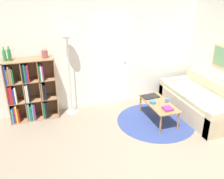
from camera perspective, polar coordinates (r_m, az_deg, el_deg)
name	(u,v)px	position (r m, az deg, el deg)	size (l,w,h in m)	color
ground_plane	(153,174)	(4.05, 9.38, -18.45)	(14.00, 14.00, 0.00)	gray
wall_back	(104,50)	(5.56, -1.84, 8.95)	(7.49, 0.11, 2.60)	silver
rug	(156,121)	(5.33, 9.92, -7.07)	(1.61, 1.61, 0.01)	navy
bookshelf	(29,91)	(5.36, -18.44, -0.36)	(0.97, 0.34, 1.29)	#936B47
floor_lamp	(68,52)	(5.15, -10.04, 8.38)	(0.24, 0.24, 1.71)	#B7B7BC
couch	(201,103)	(5.75, 19.64, -2.82)	(0.90, 1.86, 0.74)	#CCB793
coffee_table	(159,105)	(5.19, 10.62, -3.47)	(0.46, 0.99, 0.41)	#996B42
laptop	(150,96)	(5.40, 8.74, -1.56)	(0.38, 0.26, 0.02)	black
bowl	(153,102)	(5.13, 9.31, -2.85)	(0.13, 0.13, 0.05)	teal
book_stack_on_table	(167,109)	(4.92, 12.56, -4.35)	(0.17, 0.19, 0.05)	olive
cup	(167,100)	(5.21, 12.46, -2.45)	(0.08, 0.08, 0.09)	teal
bottle_left	(4,55)	(5.15, -23.38, 7.18)	(0.06, 0.06, 0.26)	#2D8438
bottle_middle	(9,55)	(5.13, -22.40, 7.34)	(0.06, 0.06, 0.28)	#236633
vase_on_shelf	(45,54)	(5.12, -15.13, 7.85)	(0.12, 0.12, 0.16)	#934C47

